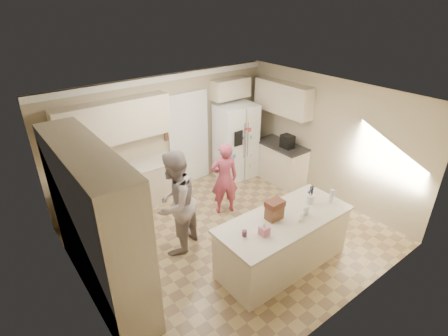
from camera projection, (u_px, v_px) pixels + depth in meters
floor at (231, 236)px, 6.58m from camera, size 5.20×4.60×0.02m
ceiling at (233, 100)px, 5.38m from camera, size 5.20×4.60×0.02m
wall_back at (166, 135)px, 7.61m from camera, size 5.20×0.02×2.60m
wall_front at (347, 244)px, 4.35m from camera, size 5.20×0.02×2.60m
wall_left at (76, 232)px, 4.57m from camera, size 0.02×4.60×2.60m
wall_right at (328, 139)px, 7.39m from camera, size 0.02×4.60×2.60m
crown_back at (162, 78)px, 7.02m from camera, size 5.20×0.08×0.12m
pantry_bank at (96, 224)px, 4.93m from camera, size 0.60×2.60×2.35m
back_base_cab at (127, 191)px, 7.16m from camera, size 2.20×0.60×0.88m
back_countertop at (124, 171)px, 6.94m from camera, size 2.24×0.63×0.04m
back_upper_cab at (114, 122)px, 6.58m from camera, size 2.20×0.35×0.80m
doorway_opening at (188, 140)px, 8.00m from camera, size 0.90×0.06×2.10m
doorway_casing at (189, 140)px, 7.98m from camera, size 1.02×0.03×2.22m
wall_frame_upper at (167, 124)px, 7.48m from camera, size 0.15×0.02×0.20m
wall_frame_lower at (168, 136)px, 7.60m from camera, size 0.15×0.02×0.20m
refrigerator at (236, 141)px, 8.31m from camera, size 0.96×0.78×1.80m
fridge_seam at (245, 146)px, 8.06m from camera, size 0.02×0.02×1.78m
fridge_dispenser at (239, 138)px, 7.82m from camera, size 0.22×0.03×0.35m
fridge_handle_l at (244, 141)px, 7.95m from camera, size 0.02×0.02×0.85m
fridge_handle_r at (248, 140)px, 8.01m from camera, size 0.02×0.02×0.85m
over_fridge_cab at (230, 88)px, 8.01m from camera, size 0.95×0.35×0.45m
right_base_cab at (280, 163)px, 8.32m from camera, size 0.60×1.20×0.88m
right_countertop at (282, 145)px, 8.11m from camera, size 0.63×1.24×0.04m
right_upper_cab at (283, 98)px, 7.85m from camera, size 0.35×1.50×0.70m
coffee_maker at (287, 141)px, 7.87m from camera, size 0.22×0.28×0.30m
island_base at (283, 242)px, 5.70m from camera, size 2.20×0.90×0.88m
island_top at (285, 219)px, 5.49m from camera, size 2.28×0.96×0.05m
utensil_crock at (310, 199)px, 5.84m from camera, size 0.13×0.13×0.15m
tissue_box at (264, 231)px, 5.08m from camera, size 0.13×0.13×0.14m
tissue_plume at (265, 224)px, 5.03m from camera, size 0.08×0.08×0.08m
dollhouse_body at (274, 213)px, 5.42m from camera, size 0.26×0.18×0.22m
dollhouse_roof at (275, 204)px, 5.35m from camera, size 0.28×0.20×0.10m
jam_jar at (244, 233)px, 5.06m from camera, size 0.07×0.07×0.09m
greeting_card_a at (302, 216)px, 5.39m from camera, size 0.12×0.06×0.16m
greeting_card_b at (306, 211)px, 5.50m from camera, size 0.12×0.05×0.16m
water_bottle at (332, 196)px, 5.84m from camera, size 0.07×0.07×0.24m
shaker_salt at (309, 193)px, 6.06m from camera, size 0.05×0.05×0.09m
shaker_pepper at (312, 192)px, 6.10m from camera, size 0.05×0.05×0.09m
teen_boy at (175, 203)px, 5.84m from camera, size 1.14×1.07×1.87m
teen_girl at (224, 179)px, 6.96m from camera, size 0.65×0.55×1.53m
fridge_magnets at (246, 146)px, 8.05m from camera, size 0.76×0.02×1.44m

